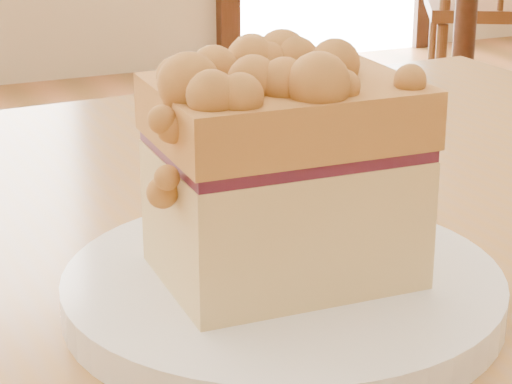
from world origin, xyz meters
The scene contains 3 objects.
cafe_chair_second centered at (2.13, 2.56, 0.45)m, with size 0.56×0.56×0.90m.
plate centered at (0.34, 0.36, 0.76)m, with size 0.20×0.20×0.02m.
cake_slice centered at (0.34, 0.36, 0.82)m, with size 0.12×0.09×0.11m.
Camera 1 is at (0.16, -0.01, 0.95)m, focal length 70.00 mm.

